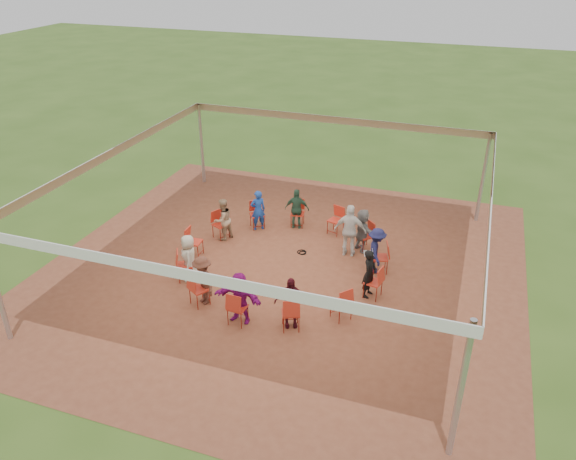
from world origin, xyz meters
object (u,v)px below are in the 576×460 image
(person_seated_9, at_px, (369,274))
(laptop, at_px, (371,252))
(chair_3, at_px, (297,214))
(chair_9, at_px, (238,308))
(chair_10, at_px, (291,313))
(person_seated_2, at_px, (297,209))
(chair_1, at_px, (366,236))
(standing_person, at_px, (350,231))
(chair_12, at_px, (373,282))
(person_seated_1, at_px, (363,230))
(chair_5, at_px, (221,225))
(chair_8, at_px, (199,289))
(person_seated_4, at_px, (223,220))
(chair_2, at_px, (336,221))
(chair_0, at_px, (380,258))
(chair_7, at_px, (185,265))
(chair_11, at_px, (341,303))
(person_seated_5, at_px, (189,258))
(person_seated_6, at_px, (203,280))
(person_seated_8, at_px, (290,302))
(cable_coil, at_px, (302,252))
(person_seated_7, at_px, (240,297))
(chair_4, at_px, (257,215))
(chair_6, at_px, (194,242))
(person_seated_3, at_px, (258,210))

(person_seated_9, distance_m, laptop, 1.21)
(chair_3, height_order, chair_9, same)
(chair_10, bearing_deg, person_seated_2, 83.23)
(chair_1, relative_size, standing_person, 0.56)
(chair_12, distance_m, person_seated_1, 2.47)
(chair_1, distance_m, chair_5, 4.45)
(chair_8, bearing_deg, person_seated_2, 110.28)
(chair_1, relative_size, person_seated_4, 0.68)
(chair_1, xyz_separation_m, laptop, (0.39, -1.19, 0.18))
(chair_2, relative_size, chair_5, 1.00)
(chair_8, xyz_separation_m, chair_12, (4.08, 1.78, 0.00))
(chair_0, relative_size, chair_7, 1.00)
(chair_11, distance_m, person_seated_5, 4.36)
(person_seated_5, relative_size, person_seated_6, 1.00)
(person_seated_2, distance_m, person_seated_8, 5.13)
(person_seated_4, bearing_deg, cable_coil, 114.17)
(person_seated_8, xyz_separation_m, laptop, (1.29, 3.06, -0.04))
(person_seated_4, bearing_deg, laptop, 110.08)
(person_seated_4, bearing_deg, chair_0, 111.26)
(person_seated_7, xyz_separation_m, standing_person, (1.74, 3.98, 0.13))
(chair_11, relative_size, cable_coil, 2.65)
(chair_11, xyz_separation_m, laptop, (0.21, 2.39, 0.18))
(chair_3, height_order, person_seated_7, person_seated_7)
(person_seated_8, distance_m, person_seated_9, 2.40)
(chair_4, bearing_deg, chair_10, 83.08)
(chair_0, bearing_deg, person_seated_4, 69.72)
(person_seated_4, distance_m, person_seated_5, 2.40)
(chair_3, bearing_deg, standing_person, 138.26)
(person_seated_6, bearing_deg, person_seated_5, 166.15)
(chair_7, distance_m, laptop, 5.10)
(chair_10, relative_size, person_seated_1, 0.68)
(chair_6, height_order, person_seated_5, person_seated_5)
(chair_7, xyz_separation_m, person_seated_7, (2.14, -1.20, 0.22))
(chair_4, bearing_deg, cable_coil, 112.24)
(person_seated_3, height_order, person_seated_7, same)
(chair_2, xyz_separation_m, person_seated_4, (-3.18, -1.49, 0.22))
(chair_8, bearing_deg, person_seated_8, 30.17)
(chair_1, xyz_separation_m, person_seated_1, (-0.09, -0.08, 0.22))
(chair_0, relative_size, cable_coil, 2.65)
(chair_0, distance_m, chair_9, 4.45)
(chair_1, height_order, chair_8, same)
(chair_7, height_order, person_seated_5, person_seated_5)
(chair_2, relative_size, person_seated_8, 0.68)
(chair_4, relative_size, chair_8, 1.00)
(chair_2, relative_size, chair_11, 1.00)
(chair_4, relative_size, person_seated_8, 0.68)
(chair_7, height_order, person_seated_6, person_seated_6)
(chair_11, height_order, person_seated_1, person_seated_1)
(chair_11, bearing_deg, person_seated_4, 96.77)
(chair_5, distance_m, chair_8, 3.59)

